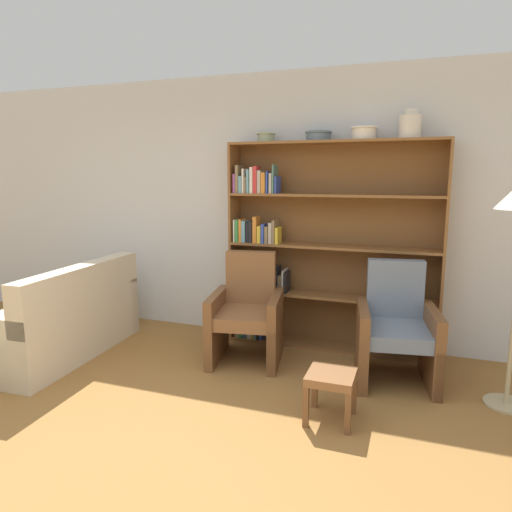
{
  "coord_description": "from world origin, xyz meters",
  "views": [
    {
      "loc": [
        1.38,
        -1.94,
        1.72
      ],
      "look_at": [
        -0.08,
        2.17,
        0.95
      ],
      "focal_mm": 32.0,
      "sensor_mm": 36.0,
      "label": 1
    }
  ],
  "objects_px": {
    "bowl_brass": "(319,135)",
    "armchair_cushioned": "(396,331)",
    "bowl_olive": "(364,132)",
    "couch": "(58,323)",
    "bookshelf": "(313,249)",
    "bowl_slate": "(266,137)",
    "vase_tall": "(410,126)",
    "footstool": "(331,382)",
    "armchair_leather": "(247,315)"
  },
  "relations": [
    {
      "from": "couch",
      "to": "bowl_olive",
      "type": "bearing_deg",
      "value": -71.68
    },
    {
      "from": "bowl_slate",
      "to": "vase_tall",
      "type": "xyz_separation_m",
      "value": [
        1.35,
        -0.0,
        0.06
      ]
    },
    {
      "from": "bowl_slate",
      "to": "bowl_brass",
      "type": "height_order",
      "value": "same"
    },
    {
      "from": "vase_tall",
      "to": "couch",
      "type": "distance_m",
      "value": 3.78
    },
    {
      "from": "bowl_olive",
      "to": "couch",
      "type": "distance_m",
      "value": 3.43
    },
    {
      "from": "bowl_olive",
      "to": "armchair_leather",
      "type": "xyz_separation_m",
      "value": [
        -0.95,
        -0.54,
        -1.68
      ]
    },
    {
      "from": "bookshelf",
      "to": "armchair_cushioned",
      "type": "relative_size",
      "value": 2.08
    },
    {
      "from": "bowl_slate",
      "to": "footstool",
      "type": "distance_m",
      "value": 2.48
    },
    {
      "from": "bowl_olive",
      "to": "armchair_leather",
      "type": "distance_m",
      "value": 2.01
    },
    {
      "from": "armchair_leather",
      "to": "vase_tall",
      "type": "bearing_deg",
      "value": -168.92
    },
    {
      "from": "bookshelf",
      "to": "vase_tall",
      "type": "bearing_deg",
      "value": -1.44
    },
    {
      "from": "footstool",
      "to": "bookshelf",
      "type": "bearing_deg",
      "value": 108.1
    },
    {
      "from": "bookshelf",
      "to": "footstool",
      "type": "height_order",
      "value": "bookshelf"
    },
    {
      "from": "footstool",
      "to": "armchair_leather",
      "type": "bearing_deg",
      "value": 138.14
    },
    {
      "from": "bowl_slate",
      "to": "armchair_cushioned",
      "type": "distance_m",
      "value": 2.21
    },
    {
      "from": "armchair_leather",
      "to": "footstool",
      "type": "bearing_deg",
      "value": 127.61
    },
    {
      "from": "bowl_olive",
      "to": "couch",
      "type": "bearing_deg",
      "value": -158.73
    },
    {
      "from": "bowl_brass",
      "to": "footstool",
      "type": "bearing_deg",
      "value": -72.95
    },
    {
      "from": "bookshelf",
      "to": "armchair_cushioned",
      "type": "xyz_separation_m",
      "value": [
        0.85,
        -0.56,
        -0.57
      ]
    },
    {
      "from": "bookshelf",
      "to": "armchair_leather",
      "type": "xyz_separation_m",
      "value": [
        -0.5,
        -0.56,
        -0.57
      ]
    },
    {
      "from": "bookshelf",
      "to": "footstool",
      "type": "relative_size",
      "value": 5.83
    },
    {
      "from": "bowl_slate",
      "to": "bowl_brass",
      "type": "xyz_separation_m",
      "value": [
        0.53,
        -0.0,
        -0.0
      ]
    },
    {
      "from": "bowl_brass",
      "to": "armchair_cushioned",
      "type": "height_order",
      "value": "bowl_brass"
    },
    {
      "from": "bookshelf",
      "to": "bowl_olive",
      "type": "xyz_separation_m",
      "value": [
        0.46,
        -0.02,
        1.11
      ]
    },
    {
      "from": "bowl_brass",
      "to": "bowl_olive",
      "type": "height_order",
      "value": "bowl_olive"
    },
    {
      "from": "armchair_leather",
      "to": "bowl_olive",
      "type": "bearing_deg",
      "value": -161.19
    },
    {
      "from": "bowl_olive",
      "to": "armchair_cushioned",
      "type": "distance_m",
      "value": 1.81
    },
    {
      "from": "armchair_leather",
      "to": "armchair_cushioned",
      "type": "xyz_separation_m",
      "value": [
        1.35,
        0.0,
        0.0
      ]
    },
    {
      "from": "bowl_olive",
      "to": "couch",
      "type": "relative_size",
      "value": 0.15
    },
    {
      "from": "bowl_olive",
      "to": "vase_tall",
      "type": "xyz_separation_m",
      "value": [
        0.4,
        -0.0,
        0.04
      ]
    },
    {
      "from": "armchair_cushioned",
      "to": "couch",
      "type": "bearing_deg",
      "value": 0.29
    },
    {
      "from": "bowl_slate",
      "to": "armchair_leather",
      "type": "bearing_deg",
      "value": -90.42
    },
    {
      "from": "bookshelf",
      "to": "bowl_slate",
      "type": "distance_m",
      "value": 1.2
    },
    {
      "from": "bowl_slate",
      "to": "bowl_olive",
      "type": "relative_size",
      "value": 0.78
    },
    {
      "from": "bowl_olive",
      "to": "footstool",
      "type": "bearing_deg",
      "value": -89.86
    },
    {
      "from": "couch",
      "to": "bowl_brass",
      "type": "bearing_deg",
      "value": -68.19
    },
    {
      "from": "bookshelf",
      "to": "couch",
      "type": "distance_m",
      "value": 2.6
    },
    {
      "from": "vase_tall",
      "to": "armchair_cushioned",
      "type": "relative_size",
      "value": 0.26
    },
    {
      "from": "couch",
      "to": "bookshelf",
      "type": "bearing_deg",
      "value": -67.4
    },
    {
      "from": "armchair_leather",
      "to": "footstool",
      "type": "distance_m",
      "value": 1.29
    },
    {
      "from": "couch",
      "to": "armchair_leather",
      "type": "xyz_separation_m",
      "value": [
        1.76,
        0.52,
        0.12
      ]
    },
    {
      "from": "bowl_slate",
      "to": "footstool",
      "type": "relative_size",
      "value": 0.54
    },
    {
      "from": "bowl_brass",
      "to": "armchair_cushioned",
      "type": "distance_m",
      "value": 1.94
    },
    {
      "from": "bowl_brass",
      "to": "bowl_olive",
      "type": "distance_m",
      "value": 0.42
    },
    {
      "from": "bowl_brass",
      "to": "armchair_leather",
      "type": "bearing_deg",
      "value": -134.66
    },
    {
      "from": "bowl_slate",
      "to": "armchair_cushioned",
      "type": "xyz_separation_m",
      "value": [
        1.35,
        -0.54,
        -1.67
      ]
    },
    {
      "from": "bowl_brass",
      "to": "vase_tall",
      "type": "height_order",
      "value": "vase_tall"
    },
    {
      "from": "bowl_olive",
      "to": "armchair_leather",
      "type": "relative_size",
      "value": 0.25
    },
    {
      "from": "bowl_brass",
      "to": "couch",
      "type": "height_order",
      "value": "bowl_brass"
    },
    {
      "from": "vase_tall",
      "to": "bowl_slate",
      "type": "bearing_deg",
      "value": 180.0
    }
  ]
}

